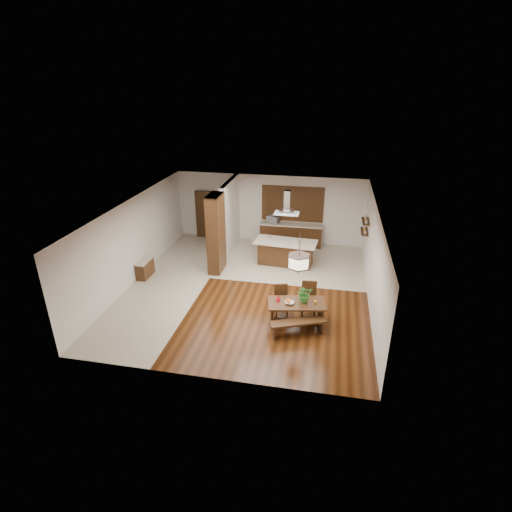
% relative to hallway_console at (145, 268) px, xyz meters
% --- Properties ---
extents(room_shell, '(9.00, 9.04, 2.92)m').
position_rel_hallway_console_xyz_m(room_shell, '(3.81, -0.20, 1.75)').
color(room_shell, '#321909').
rests_on(room_shell, ground).
extents(tile_hallway, '(2.50, 9.00, 0.01)m').
position_rel_hallway_console_xyz_m(tile_hallway, '(1.06, -0.20, -0.31)').
color(tile_hallway, beige).
rests_on(tile_hallway, ground).
extents(tile_kitchen, '(5.50, 4.00, 0.01)m').
position_rel_hallway_console_xyz_m(tile_kitchen, '(5.06, 2.30, -0.31)').
color(tile_kitchen, beige).
rests_on(tile_kitchen, ground).
extents(soffit_band, '(8.00, 9.00, 0.02)m').
position_rel_hallway_console_xyz_m(soffit_band, '(3.81, -0.20, 2.57)').
color(soffit_band, '#422110').
rests_on(soffit_band, room_shell).
extents(partition_pier, '(0.45, 1.00, 2.90)m').
position_rel_hallway_console_xyz_m(partition_pier, '(2.41, 1.00, 1.14)').
color(partition_pier, black).
rests_on(partition_pier, ground).
extents(partition_stub, '(0.18, 2.40, 2.90)m').
position_rel_hallway_console_xyz_m(partition_stub, '(2.41, 3.10, 1.14)').
color(partition_stub, silver).
rests_on(partition_stub, ground).
extents(hallway_console, '(0.37, 0.88, 0.63)m').
position_rel_hallway_console_xyz_m(hallway_console, '(0.00, 0.00, 0.00)').
color(hallway_console, black).
rests_on(hallway_console, ground).
extents(hallway_doorway, '(1.10, 0.20, 2.10)m').
position_rel_hallway_console_xyz_m(hallway_doorway, '(1.11, 4.20, 0.74)').
color(hallway_doorway, black).
rests_on(hallway_doorway, ground).
extents(rear_counter, '(2.60, 0.62, 0.95)m').
position_rel_hallway_console_xyz_m(rear_counter, '(4.81, 4.00, 0.16)').
color(rear_counter, black).
rests_on(rear_counter, ground).
extents(kitchen_window, '(2.60, 0.08, 1.50)m').
position_rel_hallway_console_xyz_m(kitchen_window, '(4.81, 4.26, 1.44)').
color(kitchen_window, '#9C6A2F').
rests_on(kitchen_window, room_shell).
extents(shelf_lower, '(0.26, 0.90, 0.04)m').
position_rel_hallway_console_xyz_m(shelf_lower, '(7.68, 2.40, 1.08)').
color(shelf_lower, black).
rests_on(shelf_lower, room_shell).
extents(shelf_upper, '(0.26, 0.90, 0.04)m').
position_rel_hallway_console_xyz_m(shelf_upper, '(7.68, 2.40, 1.49)').
color(shelf_upper, black).
rests_on(shelf_upper, room_shell).
extents(dining_table, '(1.77, 1.11, 0.68)m').
position_rel_hallway_console_xyz_m(dining_table, '(5.65, -1.94, 0.19)').
color(dining_table, black).
rests_on(dining_table, ground).
extents(dining_bench, '(1.59, 0.90, 0.44)m').
position_rel_hallway_console_xyz_m(dining_bench, '(5.76, -2.53, -0.09)').
color(dining_bench, black).
rests_on(dining_bench, ground).
extents(dining_chair_left, '(0.50, 0.50, 0.92)m').
position_rel_hallway_console_xyz_m(dining_chair_left, '(5.15, -1.52, 0.15)').
color(dining_chair_left, black).
rests_on(dining_chair_left, ground).
extents(dining_chair_right, '(0.49, 0.49, 1.02)m').
position_rel_hallway_console_xyz_m(dining_chair_right, '(5.96, -1.37, 0.19)').
color(dining_chair_right, black).
rests_on(dining_chair_right, ground).
extents(pendant_lantern, '(0.64, 0.64, 1.31)m').
position_rel_hallway_console_xyz_m(pendant_lantern, '(5.65, -1.94, 1.93)').
color(pendant_lantern, beige).
rests_on(pendant_lantern, room_shell).
extents(foliage_plant, '(0.54, 0.50, 0.50)m').
position_rel_hallway_console_xyz_m(foliage_plant, '(5.85, -1.84, 0.62)').
color(foliage_plant, '#2E7025').
rests_on(foliage_plant, dining_table).
extents(fruit_bowl, '(0.28, 0.28, 0.06)m').
position_rel_hallway_console_xyz_m(fruit_bowl, '(5.44, -2.04, 0.40)').
color(fruit_bowl, '#BBB4A4').
rests_on(fruit_bowl, dining_table).
extents(napkin_cone, '(0.17, 0.17, 0.22)m').
position_rel_hallway_console_xyz_m(napkin_cone, '(5.11, -1.97, 0.48)').
color(napkin_cone, red).
rests_on(napkin_cone, dining_table).
extents(gold_ornament, '(0.09, 0.09, 0.11)m').
position_rel_hallway_console_xyz_m(gold_ornament, '(6.17, -1.95, 0.42)').
color(gold_ornament, gold).
rests_on(gold_ornament, dining_table).
extents(kitchen_island, '(2.39, 1.19, 0.96)m').
position_rel_hallway_console_xyz_m(kitchen_island, '(4.83, 2.01, 0.18)').
color(kitchen_island, black).
rests_on(kitchen_island, ground).
extents(range_hood, '(0.90, 0.55, 0.87)m').
position_rel_hallway_console_xyz_m(range_hood, '(4.83, 2.01, 2.15)').
color(range_hood, silver).
rests_on(range_hood, room_shell).
extents(island_cup, '(0.16, 0.16, 0.10)m').
position_rel_hallway_console_xyz_m(island_cup, '(5.21, 1.91, 0.69)').
color(island_cup, silver).
rests_on(island_cup, kitchen_island).
extents(microwave, '(0.59, 0.50, 0.28)m').
position_rel_hallway_console_xyz_m(microwave, '(4.03, 3.99, 0.77)').
color(microwave, silver).
rests_on(microwave, rear_counter).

